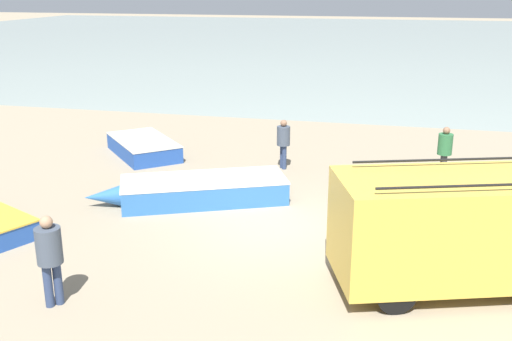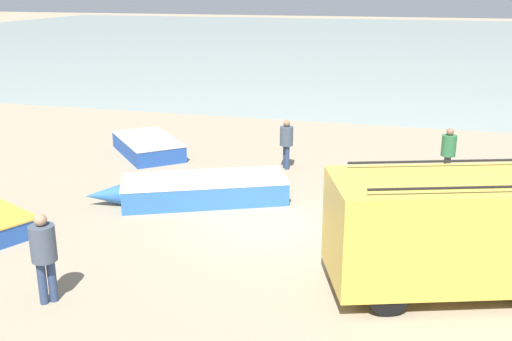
{
  "view_description": "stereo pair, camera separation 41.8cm",
  "coord_description": "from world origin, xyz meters",
  "px_view_note": "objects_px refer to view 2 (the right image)",
  "views": [
    {
      "loc": [
        2.81,
        -13.33,
        5.74
      ],
      "look_at": [
        -0.78,
        1.39,
        1.0
      ],
      "focal_mm": 42.0,
      "sensor_mm": 36.0,
      "label": 1
    },
    {
      "loc": [
        3.21,
        -13.22,
        5.74
      ],
      "look_at": [
        -0.78,
        1.39,
        1.0
      ],
      "focal_mm": 42.0,
      "sensor_mm": 36.0,
      "label": 2
    }
  ],
  "objects_px": {
    "fisherman_3": "(448,150)",
    "fishing_rowboat_2": "(147,146)",
    "fishing_rowboat_0": "(198,190)",
    "fisherman_2": "(286,140)",
    "parked_van": "(454,230)",
    "fisherman_0": "(44,250)"
  },
  "relations": [
    {
      "from": "fishing_rowboat_2",
      "to": "parked_van",
      "type": "bearing_deg",
      "value": -168.79
    },
    {
      "from": "parked_van",
      "to": "fishing_rowboat_0",
      "type": "relative_size",
      "value": 0.95
    },
    {
      "from": "fisherman_0",
      "to": "fisherman_2",
      "type": "distance_m",
      "value": 9.82
    },
    {
      "from": "fisherman_2",
      "to": "fisherman_3",
      "type": "height_order",
      "value": "fisherman_3"
    },
    {
      "from": "fishing_rowboat_2",
      "to": "fisherman_0",
      "type": "bearing_deg",
      "value": 152.85
    },
    {
      "from": "fishing_rowboat_0",
      "to": "fisherman_0",
      "type": "distance_m",
      "value": 6.03
    },
    {
      "from": "parked_van",
      "to": "fishing_rowboat_0",
      "type": "distance_m",
      "value": 7.38
    },
    {
      "from": "fisherman_2",
      "to": "parked_van",
      "type": "bearing_deg",
      "value": 89.58
    },
    {
      "from": "fishing_rowboat_0",
      "to": "fisherman_3",
      "type": "relative_size",
      "value": 3.28
    },
    {
      "from": "fisherman_0",
      "to": "fisherman_3",
      "type": "height_order",
      "value": "fisherman_0"
    },
    {
      "from": "fisherman_2",
      "to": "fisherman_3",
      "type": "bearing_deg",
      "value": 145.11
    },
    {
      "from": "parked_van",
      "to": "fisherman_3",
      "type": "xyz_separation_m",
      "value": [
        0.14,
        6.97,
        -0.26
      ]
    },
    {
      "from": "fisherman_2",
      "to": "fishing_rowboat_0",
      "type": "bearing_deg",
      "value": 29.63
    },
    {
      "from": "fishing_rowboat_2",
      "to": "fisherman_3",
      "type": "relative_size",
      "value": 2.22
    },
    {
      "from": "fishing_rowboat_2",
      "to": "fisherman_2",
      "type": "relative_size",
      "value": 2.27
    },
    {
      "from": "fisherman_3",
      "to": "fishing_rowboat_2",
      "type": "bearing_deg",
      "value": 164.3
    },
    {
      "from": "fishing_rowboat_0",
      "to": "fisherman_0",
      "type": "height_order",
      "value": "fisherman_0"
    },
    {
      "from": "fishing_rowboat_2",
      "to": "fisherman_3",
      "type": "xyz_separation_m",
      "value": [
        10.08,
        -0.43,
        0.7
      ]
    },
    {
      "from": "fishing_rowboat_0",
      "to": "fisherman_2",
      "type": "xyz_separation_m",
      "value": [
        1.68,
        3.57,
        0.64
      ]
    },
    {
      "from": "fisherman_0",
      "to": "fisherman_2",
      "type": "relative_size",
      "value": 1.11
    },
    {
      "from": "parked_van",
      "to": "fisherman_2",
      "type": "bearing_deg",
      "value": 105.81
    },
    {
      "from": "fisherman_0",
      "to": "fisherman_2",
      "type": "height_order",
      "value": "fisherman_0"
    }
  ]
}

